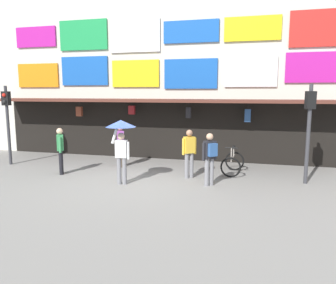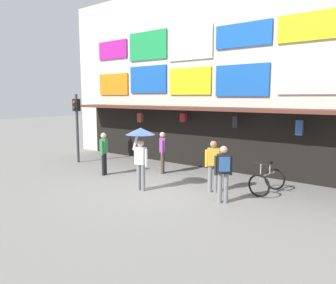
% 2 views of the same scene
% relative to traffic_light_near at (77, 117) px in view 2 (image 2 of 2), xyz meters
% --- Properties ---
extents(ground_plane, '(80.00, 80.00, 0.00)m').
position_rel_traffic_light_near_xyz_m(ground_plane, '(5.76, -1.28, -2.14)').
color(ground_plane, gray).
extents(shopfront, '(18.00, 2.60, 8.00)m').
position_rel_traffic_light_near_xyz_m(shopfront, '(5.76, 3.29, 1.82)').
color(shopfront, beige).
rests_on(shopfront, ground).
extents(traffic_light_near, '(0.32, 0.34, 3.20)m').
position_rel_traffic_light_near_xyz_m(traffic_light_near, '(0.00, 0.00, 0.00)').
color(traffic_light_near, '#38383D').
rests_on(traffic_light_near, ground).
extents(bicycle_parked, '(0.80, 1.21, 1.05)m').
position_rel_traffic_light_near_xyz_m(bicycle_parked, '(8.96, 0.69, -1.75)').
color(bicycle_parked, black).
rests_on(bicycle_parked, ground).
extents(pedestrian_in_red, '(0.37, 0.47, 1.68)m').
position_rel_traffic_light_near_xyz_m(pedestrian_in_red, '(2.94, -0.90, -1.19)').
color(pedestrian_in_red, black).
rests_on(pedestrian_in_red, ground).
extents(pedestrian_in_black, '(0.48, 0.47, 1.68)m').
position_rel_traffic_light_near_xyz_m(pedestrian_in_black, '(7.52, -0.25, -1.16)').
color(pedestrian_in_black, gray).
rests_on(pedestrian_in_black, ground).
extents(pedestrian_in_white, '(0.47, 0.47, 1.68)m').
position_rel_traffic_light_near_xyz_m(pedestrian_in_white, '(8.35, -1.06, -1.16)').
color(pedestrian_in_white, gray).
rests_on(pedestrian_in_white, ground).
extents(pedestrian_with_umbrella, '(0.96, 0.96, 2.08)m').
position_rel_traffic_light_near_xyz_m(pedestrian_with_umbrella, '(5.59, -1.59, -0.50)').
color(pedestrian_with_umbrella, gray).
rests_on(pedestrian_with_umbrella, ground).
extents(pedestrian_in_yellow, '(0.38, 0.46, 1.68)m').
position_rel_traffic_light_near_xyz_m(pedestrian_in_yellow, '(4.57, 0.75, -1.19)').
color(pedestrian_in_yellow, brown).
rests_on(pedestrian_in_yellow, ground).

